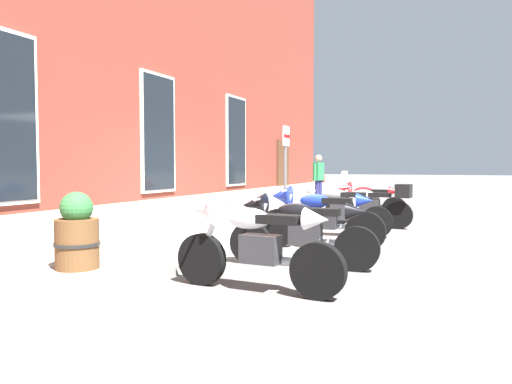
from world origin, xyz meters
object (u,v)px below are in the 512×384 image
object	(u,v)px
motorcycle_white_sport	(250,240)
motorcycle_grey_naked	(338,212)
motorcycle_black_sport	(296,227)
barrel_planter	(77,235)
motorcycle_blue_sport	(316,215)
motorcycle_red_sport	(365,199)
motorcycle_silver_touring	(372,204)
pedestrian_striped_shirt	(319,177)
parking_sign	(286,159)

from	to	relation	value
motorcycle_white_sport	motorcycle_grey_naked	bearing A→B (deg)	1.75
motorcycle_black_sport	barrel_planter	distance (m)	2.88
motorcycle_white_sport	motorcycle_blue_sport	bearing A→B (deg)	2.27
motorcycle_red_sport	motorcycle_silver_touring	bearing A→B (deg)	-162.82
motorcycle_red_sport	pedestrian_striped_shirt	xyz separation A→B (m)	(2.70, 2.01, 0.49)
motorcycle_silver_touring	motorcycle_blue_sport	bearing A→B (deg)	173.82
motorcycle_red_sport	pedestrian_striped_shirt	bearing A→B (deg)	36.70
motorcycle_white_sport	motorcycle_blue_sport	xyz separation A→B (m)	(3.04, 0.12, -0.01)
motorcycle_black_sport	motorcycle_red_sport	bearing A→B (deg)	2.32
motorcycle_grey_naked	motorcycle_white_sport	bearing A→B (deg)	-178.25
motorcycle_blue_sport	motorcycle_red_sport	bearing A→B (deg)	1.08
motorcycle_white_sport	parking_sign	distance (m)	5.92
pedestrian_striped_shirt	barrel_planter	bearing A→B (deg)	179.96
motorcycle_black_sport	parking_sign	xyz separation A→B (m)	(4.15, 1.64, 1.00)
motorcycle_blue_sport	motorcycle_silver_touring	world-z (taller)	motorcycle_silver_touring
motorcycle_white_sport	pedestrian_striped_shirt	size ratio (longest dim) A/B	1.27
motorcycle_blue_sport	motorcycle_red_sport	size ratio (longest dim) A/B	1.08
motorcycle_white_sport	motorcycle_black_sport	world-z (taller)	motorcycle_white_sport
motorcycle_blue_sport	motorcycle_red_sport	distance (m)	4.79
motorcycle_red_sport	barrel_planter	xyz separation A→B (m)	(-8.12, 2.02, 0.01)
parking_sign	motorcycle_red_sport	bearing A→B (deg)	-32.05
motorcycle_grey_naked	motorcycle_silver_touring	world-z (taller)	motorcycle_silver_touring
motorcycle_blue_sport	pedestrian_striped_shirt	size ratio (longest dim) A/B	1.33
motorcycle_white_sport	motorcycle_red_sport	world-z (taller)	motorcycle_white_sport
motorcycle_black_sport	pedestrian_striped_shirt	xyz separation A→B (m)	(9.05, 2.27, 0.48)
motorcycle_black_sport	motorcycle_blue_sport	distance (m)	1.58
motorcycle_blue_sport	pedestrian_striped_shirt	world-z (taller)	pedestrian_striped_shirt
motorcycle_blue_sport	motorcycle_grey_naked	xyz separation A→B (m)	(1.64, 0.02, -0.08)
barrel_planter	motorcycle_red_sport	bearing A→B (deg)	-13.96
motorcycle_grey_naked	motorcycle_silver_touring	bearing A→B (deg)	-12.74
pedestrian_striped_shirt	parking_sign	size ratio (longest dim) A/B	0.74
motorcycle_black_sport	motorcycle_grey_naked	bearing A→B (deg)	3.39
pedestrian_striped_shirt	barrel_planter	distance (m)	10.82
motorcycle_blue_sport	motorcycle_grey_naked	bearing A→B (deg)	0.78
motorcycle_white_sport	pedestrian_striped_shirt	distance (m)	10.77
motorcycle_black_sport	motorcycle_red_sport	size ratio (longest dim) A/B	1.07
pedestrian_striped_shirt	motorcycle_black_sport	bearing A→B (deg)	-165.94
motorcycle_white_sport	parking_sign	bearing A→B (deg)	15.82
motorcycle_blue_sport	motorcycle_silver_touring	size ratio (longest dim) A/B	1.07
motorcycle_white_sport	pedestrian_striped_shirt	world-z (taller)	pedestrian_striped_shirt
motorcycle_red_sport	motorcycle_grey_naked	bearing A→B (deg)	-178.76
motorcycle_grey_naked	motorcycle_red_sport	size ratio (longest dim) A/B	1.05
motorcycle_silver_touring	pedestrian_striped_shirt	size ratio (longest dim) A/B	1.25
motorcycle_red_sport	barrel_planter	world-z (taller)	barrel_planter
motorcycle_black_sport	pedestrian_striped_shirt	bearing A→B (deg)	14.06
parking_sign	motorcycle_silver_touring	bearing A→B (deg)	-67.78
barrel_planter	parking_sign	bearing A→B (deg)	-6.14
motorcycle_red_sport	barrel_planter	distance (m)	8.36
parking_sign	motorcycle_white_sport	bearing A→B (deg)	-164.18
motorcycle_silver_touring	motorcycle_red_sport	size ratio (longest dim) A/B	1.02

